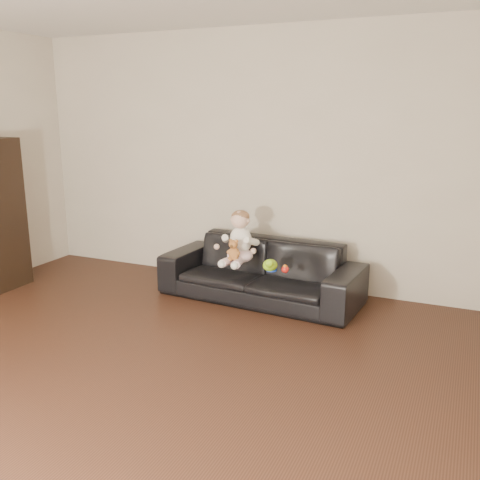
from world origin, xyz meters
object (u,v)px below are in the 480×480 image
at_px(sofa, 261,271).
at_px(toy_blue_disc, 271,270).
at_px(teddy_bear, 234,250).
at_px(baby, 239,240).
at_px(toy_green, 270,265).
at_px(toy_rattle, 285,269).

distance_m(sofa, toy_blue_disc, 0.32).
xyz_separation_m(sofa, teddy_bear, (-0.17, -0.26, 0.25)).
height_order(baby, toy_blue_disc, baby).
xyz_separation_m(toy_green, toy_blue_disc, (0.01, 0.01, -0.05)).
bearing_deg(teddy_bear, toy_rattle, -7.59).
bearing_deg(toy_green, toy_blue_disc, 57.07).
distance_m(sofa, toy_green, 0.34).
height_order(baby, teddy_bear, baby).
bearing_deg(toy_rattle, toy_blue_disc, 173.30).
relative_size(toy_rattle, toy_blue_disc, 0.66).
relative_size(teddy_bear, toy_rattle, 2.97).
height_order(toy_rattle, toy_blue_disc, toy_rattle).
distance_m(baby, teddy_bear, 0.17).
xyz_separation_m(toy_rattle, toy_blue_disc, (-0.14, 0.02, -0.03)).
bearing_deg(teddy_bear, sofa, 47.92).
distance_m(teddy_bear, toy_rattle, 0.52).
bearing_deg(sofa, teddy_bear, -118.59).
height_order(sofa, baby, baby).
bearing_deg(toy_green, toy_rattle, -1.32).
distance_m(toy_green, toy_blue_disc, 0.05).
distance_m(sofa, teddy_bear, 0.40).
height_order(teddy_bear, toy_blue_disc, teddy_bear).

